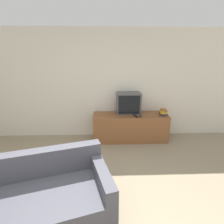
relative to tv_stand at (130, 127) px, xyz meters
name	(u,v)px	position (x,y,z in m)	size (l,w,h in m)	color
wall_back	(94,85)	(-0.88, 0.32, 0.98)	(9.00, 0.06, 2.60)	silver
tv_stand	(130,127)	(0.00, 0.00, 0.00)	(1.77, 0.54, 0.65)	brown
television	(128,103)	(-0.04, 0.11, 0.58)	(0.58, 0.32, 0.51)	#4C4C51
couch	(36,205)	(-1.43, -2.27, -0.03)	(1.92, 1.33, 0.84)	#474751
book_stack	(163,112)	(0.77, -0.06, 0.39)	(0.19, 0.23, 0.14)	#23478E
remote_on_stand	(136,116)	(0.10, -0.15, 0.34)	(0.10, 0.20, 0.02)	black
remote_secondary	(141,116)	(0.21, -0.17, 0.34)	(0.06, 0.15, 0.02)	#2D2D2D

